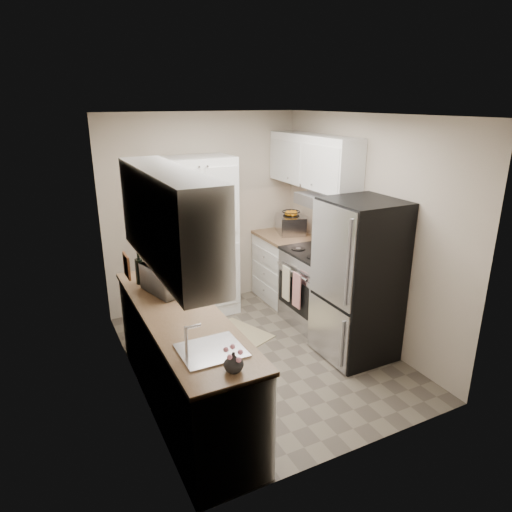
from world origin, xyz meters
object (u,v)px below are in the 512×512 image
Objects in this scene: electric_range at (317,286)px; refrigerator at (359,280)px; pantry_cabinet at (198,238)px; toaster_oven at (291,224)px; microwave at (167,279)px; wine_bottle at (139,268)px.

refrigerator is at bearing -92.48° from electric_range.
pantry_cabinet reaches higher than toaster_oven.
pantry_cabinet is 1.18× the size of refrigerator.
toaster_oven is (0.15, 1.64, 0.19)m from refrigerator.
refrigerator is 1.96m from microwave.
toaster_oven is (2.23, 0.87, -0.04)m from wine_bottle.
wine_bottle reaches higher than electric_range.
toaster_oven reaches higher than electric_range.
pantry_cabinet is at bearing 123.46° from refrigerator.
wine_bottle is (-2.11, -0.03, 0.60)m from electric_range.
refrigerator is at bearing -56.54° from pantry_cabinet.
electric_range is at bearing 0.83° from wine_bottle.
pantry_cabinet is 4.29× the size of microwave.
pantry_cabinet is at bearing -45.97° from microwave.
refrigerator is 4.02× the size of toaster_oven.
toaster_oven is at bearing -75.18° from microwave.
electric_range is (1.17, -0.93, -0.52)m from pantry_cabinet.
toaster_oven is at bearing 82.16° from electric_range.
microwave is at bearing -170.00° from electric_range.
refrigerator is 2.23m from wine_bottle.
refrigerator is 1.66m from toaster_oven.
microwave is at bearing -59.32° from wine_bottle.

